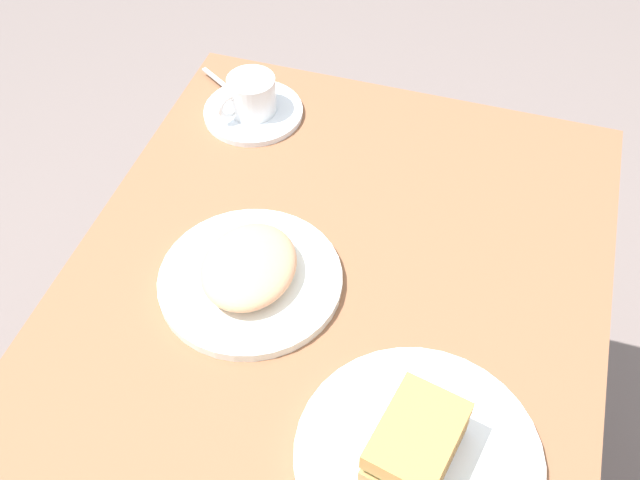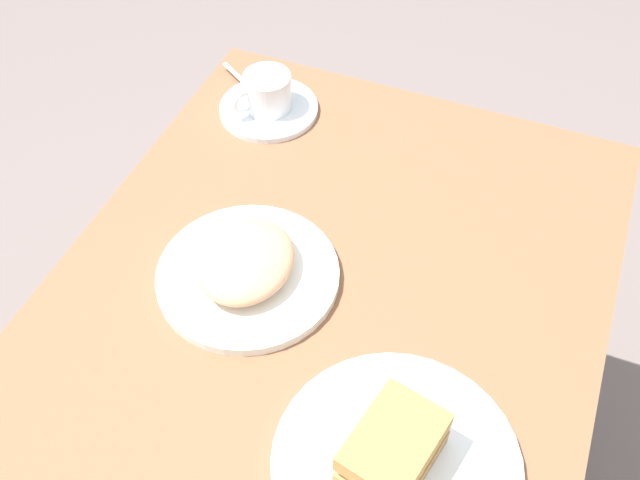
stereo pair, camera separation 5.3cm
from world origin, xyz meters
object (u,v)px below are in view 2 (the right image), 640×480
at_px(sandwich_front, 393,450).
at_px(spoon, 245,82).
at_px(dining_table, 292,404).
at_px(coffee_cup, 267,91).
at_px(coffee_saucer, 269,109).
at_px(side_plate, 248,275).
at_px(sandwich_plate, 396,464).

height_order(sandwich_front, spoon, sandwich_front).
xyz_separation_m(dining_table, coffee_cup, (0.43, 0.22, 0.14)).
bearing_deg(spoon, coffee_saucer, -122.26).
xyz_separation_m(dining_table, spoon, (0.47, 0.28, 0.11)).
bearing_deg(dining_table, coffee_cup, 27.66).
height_order(sandwich_front, coffee_saucer, sandwich_front).
bearing_deg(sandwich_front, side_plate, 55.10).
bearing_deg(dining_table, side_plate, 45.64).
bearing_deg(side_plate, dining_table, -134.36).
height_order(coffee_cup, side_plate, coffee_cup).
xyz_separation_m(sandwich_plate, sandwich_front, (-0.00, 0.01, 0.04)).
height_order(coffee_saucer, side_plate, side_plate).
xyz_separation_m(sandwich_front, coffee_cup, (0.50, 0.38, -0.00)).
xyz_separation_m(sandwich_front, side_plate, (0.18, 0.26, -0.04)).
relative_size(sandwich_front, side_plate, 0.52).
xyz_separation_m(dining_table, coffee_saucer, (0.43, 0.22, 0.10)).
relative_size(coffee_saucer, side_plate, 0.66).
bearing_deg(coffee_cup, side_plate, -159.81).
bearing_deg(sandwich_plate, sandwich_front, 125.38).
relative_size(dining_table, sandwich_front, 8.87).
distance_m(dining_table, side_plate, 0.18).
relative_size(coffee_saucer, spoon, 1.79).
bearing_deg(sandwich_plate, dining_table, 65.03).
bearing_deg(side_plate, sandwich_front, -124.90).
distance_m(coffee_saucer, coffee_cup, 0.04).
bearing_deg(spoon, coffee_cup, -123.69).
distance_m(sandwich_plate, spoon, 0.70).
distance_m(dining_table, sandwich_front, 0.22).
bearing_deg(spoon, side_plate, -153.71).
bearing_deg(sandwich_front, coffee_saucer, 36.67).
bearing_deg(dining_table, spoon, 31.35).
height_order(dining_table, side_plate, side_plate).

